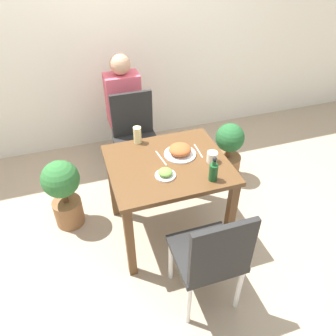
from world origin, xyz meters
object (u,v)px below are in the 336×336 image
at_px(side_plate, 165,173).
at_px(person_figure, 124,111).
at_px(drink_cup, 212,157).
at_px(food_plate, 180,151).
at_px(sauce_bottle, 213,171).
at_px(potted_plant_right, 228,152).
at_px(juice_glass, 137,135).
at_px(chair_far, 136,135).
at_px(potted_plant_left, 63,191).
at_px(chair_near, 212,256).

bearing_deg(side_plate, person_figure, 91.06).
bearing_deg(drink_cup, person_figure, 107.81).
relative_size(food_plate, sauce_bottle, 1.27).
xyz_separation_m(side_plate, person_figure, (-0.02, 1.32, -0.17)).
bearing_deg(potted_plant_right, sauce_bottle, -125.50).
bearing_deg(potted_plant_right, juice_glass, -169.93).
bearing_deg(chair_far, potted_plant_left, -149.37).
relative_size(chair_far, potted_plant_left, 1.38).
xyz_separation_m(food_plate, potted_plant_left, (-0.92, 0.28, -0.39)).
xyz_separation_m(chair_far, potted_plant_right, (0.87, -0.28, -0.19)).
xyz_separation_m(chair_near, food_plate, (0.07, 0.80, 0.26)).
xyz_separation_m(chair_near, side_plate, (-0.11, 0.59, 0.24)).
xyz_separation_m(side_plate, drink_cup, (0.38, 0.05, 0.02)).
relative_size(chair_far, drink_cup, 10.90).
height_order(food_plate, side_plate, food_plate).
height_order(juice_glass, person_figure, person_figure).
bearing_deg(sauce_bottle, drink_cup, 67.48).
height_order(chair_near, person_figure, person_figure).
height_order(side_plate, potted_plant_left, side_plate).
relative_size(potted_plant_right, person_figure, 0.53).
bearing_deg(chair_far, sauce_bottle, -74.20).
distance_m(side_plate, person_figure, 1.33).
bearing_deg(drink_cup, juice_glass, 137.34).
bearing_deg(juice_glass, food_plate, -45.43).
distance_m(chair_near, juice_glass, 1.12).
height_order(chair_far, potted_plant_right, chair_far).
bearing_deg(side_plate, potted_plant_left, 146.08).
distance_m(chair_far, food_plate, 0.79).
distance_m(side_plate, juice_glass, 0.49).
height_order(side_plate, potted_plant_right, side_plate).
distance_m(food_plate, drink_cup, 0.25).
height_order(potted_plant_left, person_figure, person_figure).
height_order(chair_far, food_plate, chair_far).
distance_m(food_plate, potted_plant_left, 1.04).
xyz_separation_m(drink_cup, sauce_bottle, (-0.08, -0.20, 0.03)).
bearing_deg(food_plate, chair_near, -95.18).
distance_m(chair_far, potted_plant_right, 0.93).
xyz_separation_m(food_plate, person_figure, (-0.21, 1.11, -0.18)).
xyz_separation_m(chair_far, potted_plant_left, (-0.73, -0.43, -0.14)).
height_order(chair_near, juice_glass, chair_near).
distance_m(chair_near, potted_plant_right, 1.46).
xyz_separation_m(chair_near, potted_plant_left, (-0.85, 1.08, -0.14)).
bearing_deg(drink_cup, potted_plant_right, 50.94).
distance_m(food_plate, potted_plant_right, 0.92).
xyz_separation_m(potted_plant_right, person_figure, (-0.89, 0.67, 0.26)).
xyz_separation_m(side_plate, potted_plant_right, (0.86, 0.65, -0.43)).
bearing_deg(chair_near, potted_plant_left, -51.83).
distance_m(chair_far, potted_plant_left, 0.86).
distance_m(drink_cup, potted_plant_right, 0.89).
distance_m(potted_plant_left, person_figure, 1.11).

